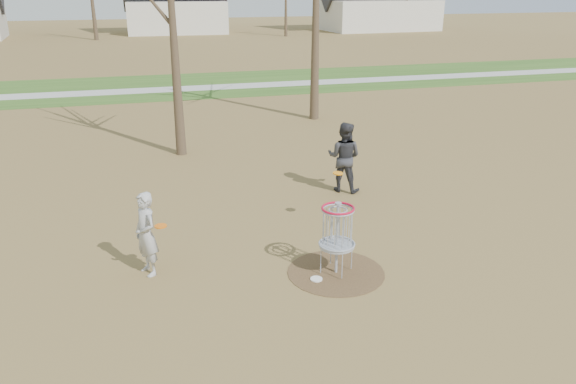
# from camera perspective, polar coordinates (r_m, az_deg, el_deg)

# --- Properties ---
(ground) EXTENTS (160.00, 160.00, 0.00)m
(ground) POSITION_cam_1_polar(r_m,az_deg,el_deg) (10.51, 4.88, -8.15)
(ground) COLOR brown
(ground) RESTS_ON ground
(green_band) EXTENTS (160.00, 8.00, 0.01)m
(green_band) POSITION_cam_1_polar(r_m,az_deg,el_deg) (30.22, -9.24, 10.70)
(green_band) COLOR #2D5119
(green_band) RESTS_ON ground
(footpath) EXTENTS (160.00, 1.50, 0.01)m
(footpath) POSITION_cam_1_polar(r_m,az_deg,el_deg) (29.23, -9.00, 10.40)
(footpath) COLOR #9E9E99
(footpath) RESTS_ON green_band
(dirt_circle) EXTENTS (1.80, 1.80, 0.01)m
(dirt_circle) POSITION_cam_1_polar(r_m,az_deg,el_deg) (10.51, 4.88, -8.12)
(dirt_circle) COLOR #47331E
(dirt_circle) RESTS_ON ground
(player_standing) EXTENTS (0.58, 0.68, 1.57)m
(player_standing) POSITION_cam_1_polar(r_m,az_deg,el_deg) (10.42, -14.22, -4.18)
(player_standing) COLOR #ACACAC
(player_standing) RESTS_ON ground
(player_throwing) EXTENTS (1.10, 1.06, 1.79)m
(player_throwing) POSITION_cam_1_polar(r_m,az_deg,el_deg) (14.25, 5.72, 3.55)
(player_throwing) COLOR #313136
(player_throwing) RESTS_ON ground
(disc_grounded) EXTENTS (0.22, 0.22, 0.02)m
(disc_grounded) POSITION_cam_1_polar(r_m,az_deg,el_deg) (10.23, 2.90, -8.82)
(disc_grounded) COLOR white
(disc_grounded) RESTS_ON dirt_circle
(discs_in_play) EXTENTS (4.02, 1.50, 0.25)m
(discs_in_play) POSITION_cam_1_polar(r_m,az_deg,el_deg) (10.98, -2.69, -0.40)
(discs_in_play) COLOR orange
(discs_in_play) RESTS_ON ground
(disc_golf_basket) EXTENTS (0.64, 0.64, 1.35)m
(disc_golf_basket) POSITION_cam_1_polar(r_m,az_deg,el_deg) (10.11, 5.04, -3.59)
(disc_golf_basket) COLOR #9EA3AD
(disc_golf_basket) RESTS_ON ground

